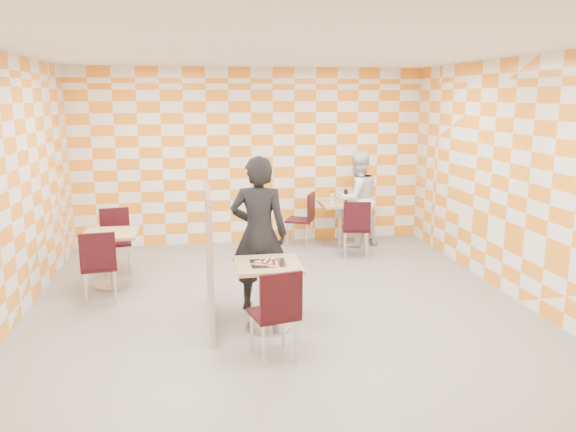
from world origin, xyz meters
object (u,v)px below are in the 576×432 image
Objects in this scene: partition at (209,256)px; soda_bottle at (346,195)px; chair_second_side at (305,215)px; second_table at (341,216)px; chair_second_front at (356,225)px; empty_table at (112,250)px; chair_main_front at (277,308)px; chair_empty_near at (99,261)px; sport_bottle at (332,197)px; main_table at (268,284)px; chair_empty_far at (115,235)px; man_dark at (259,234)px; man_white at (357,199)px.

soda_bottle is (2.40, 3.17, 0.06)m from partition.
soda_bottle reaches higher than chair_second_side.
chair_second_front is at bearing -86.45° from second_table.
chair_main_front is (1.87, -2.54, 0.04)m from empty_table.
chair_empty_near is 4.17m from sport_bottle.
chair_second_front reaches higher than empty_table.
main_table is at bearing -29.03° from chair_empty_near.
sport_bottle is (3.47, 2.30, 0.29)m from chair_empty_near.
main_table is 3.71m from second_table.
soda_bottle is at bearing 14.94° from chair_empty_far.
man_dark reaches higher than soda_bottle.
chair_empty_far is 3.97m from man_white.
chair_empty_far is at bearing -4.46° from man_white.
chair_second_front and chair_empty_far have the same top height.
second_table is 0.81× the size of chair_second_side.
man_white is (2.56, 3.01, 0.02)m from partition.
man_white is at bearing -15.05° from sport_bottle.
chair_main_front is at bearing -91.27° from main_table.
chair_second_side is 3.54m from partition.
chair_main_front is at bearing -44.31° from chair_empty_near.
main_table is 0.48× the size of partition.
partition is at bearing -127.15° from soda_bottle.
man_white reaches higher than partition.
chair_empty_near is at bearing -90.84° from chair_empty_far.
empty_table is 0.70m from chair_empty_far.
man_dark is (-0.01, 1.42, 0.38)m from chair_main_front.
empty_table is 0.81× the size of chair_empty_near.
chair_empty_far is (-3.65, -0.09, 0.00)m from chair_second_front.
chair_second_front is 0.57× the size of man_white.
sport_bottle is at bearing -170.20° from soda_bottle.
partition is at bearing -31.94° from chair_empty_near.
main_table is 1.00× the size of second_table.
chair_second_front is 0.60× the size of partition.
chair_empty_near is 1.00× the size of chair_empty_far.
main_table is 0.81× the size of chair_main_front.
man_dark is 3.17m from sport_bottle.
man_dark is at bearing -111.61° from chair_second_side.
chair_second_side is at bearing 75.53° from chair_main_front.
chair_main_front is at bearing -60.28° from partition.
second_table and empty_table have the same top height.
empty_table is 0.48× the size of partition.
chair_empty_far is 3.85m from soda_bottle.
chair_main_front is 3.76m from chair_empty_far.
empty_table is 3.36m from chair_second_side.
partition is (-1.68, -3.10, 0.25)m from chair_second_side.
second_table is at bearing -24.06° from sport_bottle.
chair_second_side is at bearing -174.95° from soda_bottle.
man_dark reaches higher than chair_main_front.
sport_bottle reaches higher than main_table.
chair_empty_far is (-1.91, 3.24, 0.00)m from chair_main_front.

